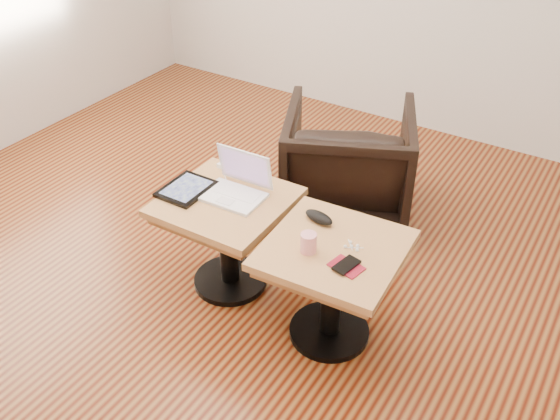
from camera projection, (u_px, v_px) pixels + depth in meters
The scene contains 11 objects.
room_shell at pixel (215, 35), 2.54m from camera, with size 4.52×4.52×2.71m.
side_table_left at pixel (227, 221), 3.09m from camera, with size 0.60×0.60×0.53m.
side_table_right at pixel (333, 270), 2.79m from camera, with size 0.62×0.62×0.53m.
laptop at pixel (236, 187), 3.03m from camera, with size 0.31×0.25×0.21m.
tablet at pixel (186, 189), 3.07m from camera, with size 0.21×0.27×0.02m.
charging_adapter at pixel (222, 165), 3.26m from camera, with size 0.04×0.04×0.02m, color white.
glasses_case at pixel (319, 217), 2.85m from camera, with size 0.15×0.07×0.05m, color black.
striped_cup at pixel (308, 243), 2.66m from camera, with size 0.07×0.07×0.09m, color #E0364B.
earbuds_tangle at pixel (352, 246), 2.70m from camera, with size 0.08×0.05×0.02m.
phone_on_sleeve at pixel (346, 266), 2.59m from camera, with size 0.15×0.13×0.02m.
armchair at pixel (348, 163), 3.68m from camera, with size 0.73×0.75×0.68m, color black.
Camera 1 is at (1.55, -1.97, 2.22)m, focal length 40.00 mm.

